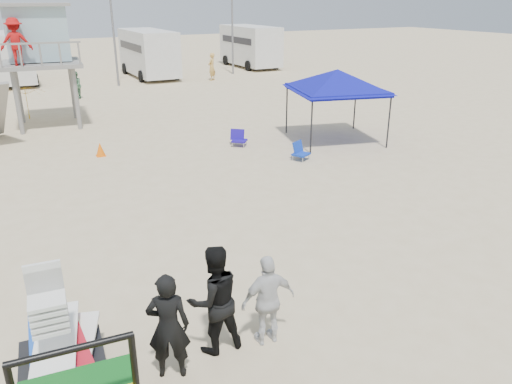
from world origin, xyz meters
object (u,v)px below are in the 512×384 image
man_left (168,326)px  canopy_blue (338,73)px  lifeguard_tower (35,38)px  surf_trailer (59,352)px

man_left → canopy_blue: size_ratio=0.44×
canopy_blue → lifeguard_tower: bearing=140.9°
man_left → lifeguard_tower: 18.25m
lifeguard_tower → canopy_blue: size_ratio=1.28×
surf_trailer → man_left: (1.52, -0.30, 0.11)m
canopy_blue → man_left: bearing=-136.1°
surf_trailer → lifeguard_tower: bearing=84.1°
man_left → canopy_blue: bearing=-113.8°
man_left → canopy_blue: canopy_blue is taller
surf_trailer → lifeguard_tower: lifeguard_tower is taller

